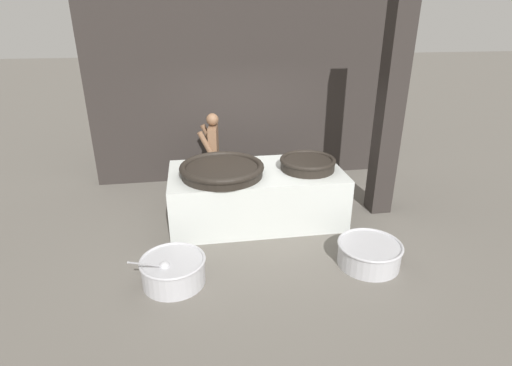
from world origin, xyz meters
name	(u,v)px	position (x,y,z in m)	size (l,w,h in m)	color
ground_plane	(256,218)	(0.00, 0.00, 0.00)	(60.00, 60.00, 0.00)	#666059
back_wall	(240,91)	(0.00, 2.13, 1.89)	(6.20, 0.24, 3.78)	#2D2826
support_pillar	(390,110)	(2.32, 0.01, 1.89)	(0.37, 0.37, 3.78)	#2D2826
hearth_platform	(256,195)	(0.00, 0.00, 0.46)	(2.96, 1.51, 0.92)	silver
giant_wok_near	(222,169)	(-0.59, -0.13, 1.03)	(1.40, 1.40, 0.20)	black
giant_wok_far	(308,163)	(0.89, -0.07, 1.03)	(0.96, 0.96, 0.20)	black
cook	(213,152)	(-0.66, 1.13, 0.91)	(0.43, 0.64, 1.68)	brown
prep_bowl_vegetables	(173,269)	(-1.40, -1.66, 0.21)	(0.93, 0.99, 0.74)	#B7B7BC
prep_bowl_meat	(369,253)	(1.41, -1.67, 0.19)	(0.94, 0.94, 0.35)	#B7B7BC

